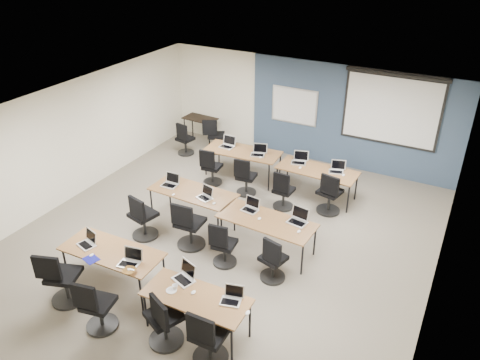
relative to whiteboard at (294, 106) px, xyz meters
The scene contains 58 objects.
floor 4.67m from the whiteboard, 86.12° to the right, with size 8.00×9.00×0.02m, color #6B6354.
ceiling 4.61m from the whiteboard, 86.12° to the right, with size 8.00×9.00×0.02m, color white.
wall_back 0.32m from the whiteboard, 13.87° to the left, with size 8.00×0.04×2.70m, color beige.
wall_front 8.93m from the whiteboard, 88.08° to the right, with size 8.00×0.04×2.70m, color beige.
wall_left 5.77m from the whiteboard, 129.90° to the right, with size 0.04×9.00×2.70m, color beige.
wall_right 6.17m from the whiteboard, 45.83° to the right, with size 0.04×9.00×2.70m, color beige.
blue_accent_panel 1.55m from the whiteboard, ahead, with size 5.50×0.04×2.70m, color #3D5977.
whiteboard is the anchor object (origin of this frame).
projector_screen 2.54m from the whiteboard, ahead, with size 2.40×0.10×1.82m.
training_table_front_left 6.54m from the whiteboard, 96.44° to the right, with size 1.83×0.76×0.73m.
training_table_front_right 6.87m from the whiteboard, 80.03° to the right, with size 1.67×0.70×0.73m.
training_table_mid_left 4.18m from the whiteboard, 98.48° to the right, with size 1.88×0.78×0.73m.
training_table_mid_right 4.56m from the whiteboard, 74.04° to the right, with size 1.89×0.79×0.73m.
training_table_back_left 2.04m from the whiteboard, 109.07° to the right, with size 1.90×0.79×0.73m.
training_table_back_right 2.45m from the whiteboard, 53.61° to the right, with size 1.84×0.77×0.73m.
laptop_0 6.64m from the whiteboard, 100.58° to the right, with size 0.32×0.27×0.24m.
mouse_0 6.82m from the whiteboard, 97.90° to the right, with size 0.06×0.09×0.03m, color white.
task_chair_0 7.38m from the whiteboard, 99.35° to the right, with size 0.59×0.57×1.04m.
laptop_1 6.60m from the whiteboard, 91.83° to the right, with size 0.34×0.29×0.26m.
mouse_1 6.74m from the whiteboard, 90.99° to the right, with size 0.06×0.09×0.03m, color white.
task_chair_1 7.49m from the whiteboard, 91.85° to the right, with size 0.51×0.51×0.99m.
laptop_2 6.54m from the whiteboard, 82.84° to the right, with size 0.35×0.29×0.26m.
mouse_2 6.80m from the whiteboard, 80.59° to the right, with size 0.06×0.10×0.04m, color white.
task_chair_2 7.29m from the whiteboard, 83.03° to the right, with size 0.59×0.55×1.02m.
laptop_3 6.79m from the whiteboard, 75.36° to the right, with size 0.30×0.26×0.23m.
mouse_3 7.01m from the whiteboard, 73.01° to the right, with size 0.06×0.10×0.04m, color white.
task_chair_3 7.40m from the whiteboard, 77.08° to the right, with size 0.54×0.54×1.02m.
laptop_4 4.27m from the whiteboard, 106.28° to the right, with size 0.34×0.29×0.26m.
mouse_4 4.52m from the whiteboard, 101.38° to the right, with size 0.05×0.09×0.03m, color white.
task_chair_4 5.32m from the whiteboard, 103.05° to the right, with size 0.54×0.54×1.02m.
laptop_5 4.21m from the whiteboard, 93.25° to the right, with size 0.31×0.26×0.24m.
mouse_5 4.34m from the whiteboard, 89.36° to the right, with size 0.06×0.09×0.03m, color white.
task_chair_5 5.01m from the whiteboard, 92.06° to the right, with size 0.57×0.57×1.05m.
laptop_6 4.25m from the whiteboard, 79.04° to the right, with size 0.32×0.27×0.24m.
mouse_6 4.55m from the whiteboard, 75.81° to the right, with size 0.06×0.10×0.03m, color white.
task_chair_6 5.23m from the whiteboard, 82.12° to the right, with size 0.46×0.46×0.95m.
laptop_7 4.51m from the whiteboard, 66.37° to the right, with size 0.36×0.30×0.27m.
mouse_7 4.86m from the whiteboard, 66.32° to the right, with size 0.06×0.10×0.04m, color white.
task_chair_7 5.43m from the whiteboard, 71.30° to the right, with size 0.47×0.47×0.95m.
laptop_8 2.13m from the whiteboard, 122.00° to the right, with size 0.36×0.30×0.27m.
mouse_8 2.22m from the whiteboard, 116.47° to the right, with size 0.06×0.10×0.03m, color white.
task_chair_8 2.92m from the whiteboard, 114.48° to the right, with size 0.48×0.48×0.96m.
laptop_9 1.91m from the whiteboard, 95.54° to the right, with size 0.35×0.29×0.26m.
mouse_9 2.05m from the whiteboard, 91.56° to the right, with size 0.06×0.10×0.03m, color white.
task_chair_9 2.75m from the whiteboard, 93.41° to the right, with size 0.48×0.48×0.96m.
laptop_10 2.03m from the whiteboard, 62.99° to the right, with size 0.35×0.30×0.26m.
mouse_10 2.33m from the whiteboard, 63.30° to the right, with size 0.06×0.10×0.04m, color white.
task_chair_10 3.04m from the whiteboard, 71.75° to the right, with size 0.47×0.47×0.95m.
laptop_11 2.59m from the whiteboard, 44.16° to the right, with size 0.33×0.28×0.25m.
mouse_11 2.83m from the whiteboard, 43.20° to the right, with size 0.06×0.10×0.03m, color white.
task_chair_11 3.20m from the whiteboard, 52.01° to the right, with size 0.53×0.53×1.01m.
blue_mousepad 6.89m from the whiteboard, 97.28° to the right, with size 0.25×0.21×0.01m, color navy.
snack_bowl 6.79m from the whiteboard, 90.64° to the right, with size 0.21×0.21×0.05m, color brown.
snack_plate 6.87m from the whiteboard, 83.46° to the right, with size 0.17×0.17×0.01m, color white.
coffee_cup 6.83m from the whiteboard, 83.08° to the right, with size 0.08×0.08×0.07m, color white.
utility_table 2.88m from the whiteboard, behind, with size 0.97×0.54×0.75m.
spare_chair_a 2.41m from the whiteboard, 158.07° to the right, with size 0.55×0.51×0.99m.
spare_chair_b 3.18m from the whiteboard, 153.16° to the right, with size 0.46×0.46×0.95m.
Camera 1 is at (4.00, -6.72, 5.68)m, focal length 35.00 mm.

